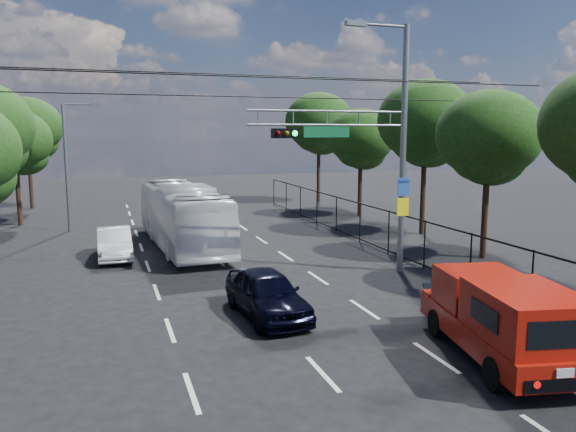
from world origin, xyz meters
name	(u,v)px	position (x,y,z in m)	size (l,w,h in m)	color
ground	(322,374)	(0.00, 0.00, 0.00)	(120.00, 120.00, 0.00)	black
lane_markings	(211,252)	(0.00, 14.00, 0.01)	(6.12, 38.00, 0.01)	beige
signal_mast	(375,139)	(5.28, 7.99, 5.24)	(6.43, 0.39, 9.50)	slate
streetlight_left	(69,160)	(-6.33, 22.00, 3.94)	(2.09, 0.22, 7.08)	slate
utility_wires	(233,83)	(0.00, 8.83, 7.23)	(22.00, 5.04, 0.74)	black
fence_right	(377,227)	(7.60, 12.17, 1.03)	(0.06, 34.03, 2.00)	black
tree_right_b	(489,142)	(11.22, 9.02, 5.06)	(4.50, 4.50, 7.31)	black
tree_right_c	(425,128)	(11.82, 15.02, 5.73)	(5.10, 5.10, 8.29)	black
tree_right_d	(361,142)	(11.42, 22.02, 4.85)	(4.32, 4.32, 7.02)	black
tree_right_e	(319,126)	(11.62, 30.02, 5.94)	(5.28, 5.28, 8.58)	black
tree_left_d	(15,145)	(-9.38, 25.02, 4.72)	(4.20, 4.20, 6.83)	black
tree_left_e	(28,132)	(-9.58, 33.02, 5.53)	(4.92, 4.92, 7.99)	black
red_pickup	(502,316)	(4.40, -0.59, 1.09)	(2.99, 5.77, 2.05)	black
navy_hatchback	(267,293)	(-0.08, 4.31, 0.71)	(1.68, 4.16, 1.42)	black
white_bus	(182,215)	(-1.05, 15.59, 1.52)	(2.56, 10.93, 3.05)	silver
white_van	(114,243)	(-4.25, 13.99, 0.66)	(1.40, 4.03, 1.33)	white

